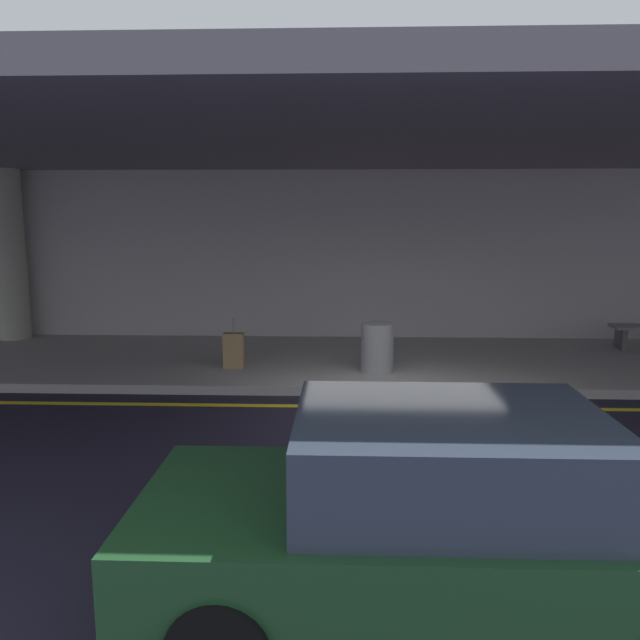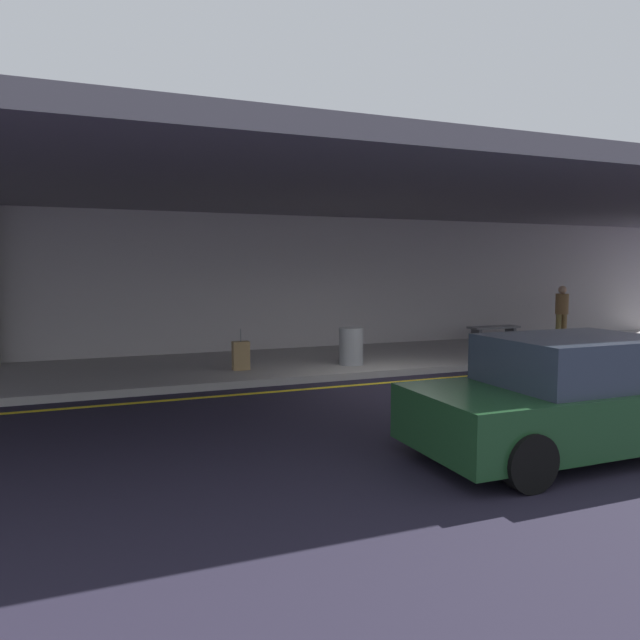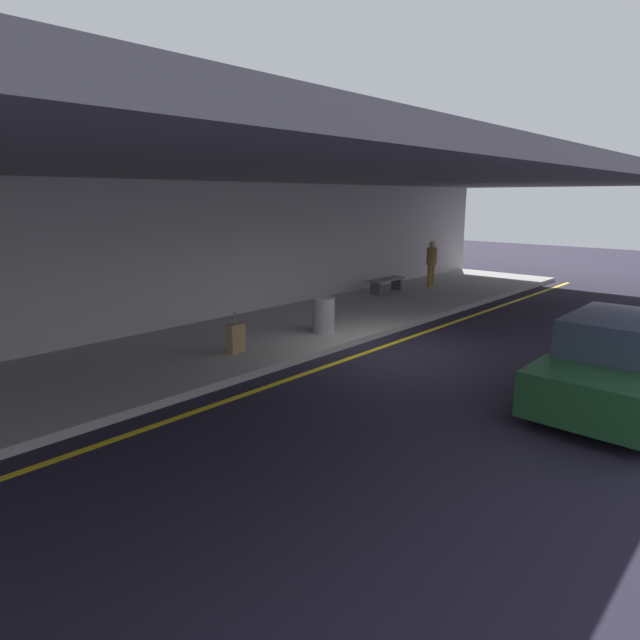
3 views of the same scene
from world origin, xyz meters
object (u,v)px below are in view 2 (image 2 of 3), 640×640
object	(u,v)px
suitcase_upright_primary	(241,356)
bench_metal	(494,331)
car_dark_green	(570,398)
traveler_with_luggage	(562,309)
trash_bin_steel	(351,346)

from	to	relation	value
suitcase_upright_primary	bench_metal	bearing A→B (deg)	24.42
car_dark_green	suitcase_upright_primary	bearing A→B (deg)	-66.56
traveler_with_luggage	bench_metal	bearing A→B (deg)	-129.70
car_dark_green	bench_metal	size ratio (longest dim) A/B	2.56
car_dark_green	bench_metal	world-z (taller)	car_dark_green
car_dark_green	bench_metal	xyz separation A→B (m)	(5.59, 8.63, -0.21)
suitcase_upright_primary	trash_bin_steel	bearing A→B (deg)	5.96
car_dark_green	suitcase_upright_primary	xyz separation A→B (m)	(-2.60, 6.74, -0.25)
trash_bin_steel	bench_metal	bearing A→B (deg)	20.67
suitcase_upright_primary	trash_bin_steel	size ratio (longest dim) A/B	1.06
suitcase_upright_primary	car_dark_green	bearing A→B (deg)	-57.47
suitcase_upright_primary	trash_bin_steel	world-z (taller)	suitcase_upright_primary
trash_bin_steel	car_dark_green	bearing A→B (deg)	-89.34
traveler_with_luggage	bench_metal	size ratio (longest dim) A/B	1.05
suitcase_upright_primary	bench_metal	size ratio (longest dim) A/B	0.56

